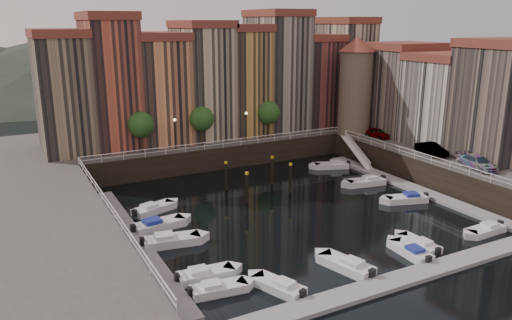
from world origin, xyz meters
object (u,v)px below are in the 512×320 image
mooring_pilings (259,178)px  boat_left_0 (218,289)px  boat_left_2 (170,241)px  car_c (478,163)px  corner_tower (355,85)px  car_b (431,150)px  boat_left_1 (204,275)px  gangway (356,150)px  car_a (377,134)px

mooring_pilings → boat_left_0: size_ratio=1.49×
boat_left_2 → car_c: 34.62m
corner_tower → boat_left_0: (-33.06, -26.63, -9.86)m
boat_left_0 → car_b: bearing=27.1°
car_c → boat_left_2: bearing=-178.6°
boat_left_1 → boat_left_2: (-0.37, 6.95, 0.05)m
boat_left_0 → boat_left_2: boat_left_2 is taller
gangway → corner_tower: bearing=57.2°
boat_left_1 → boat_left_0: bearing=-84.5°
mooring_pilings → boat_left_2: (-13.41, -8.69, -1.25)m
boat_left_1 → car_b: size_ratio=1.02×
gangway → boat_left_0: 37.44m
boat_left_0 → boat_left_1: boat_left_1 is taller
boat_left_2 → corner_tower: bearing=36.9°
boat_left_0 → car_c: (33.85, 5.86, 3.40)m
corner_tower → car_c: bearing=-87.8°
mooring_pilings → boat_left_1: 20.40m
mooring_pilings → boat_left_1: mooring_pilings is taller
mooring_pilings → boat_left_1: bearing=-129.8°
gangway → car_a: bearing=10.8°
car_b → car_c: bearing=-83.2°
car_a → car_b: (-0.55, -10.46, 0.07)m
car_c → gangway: bearing=109.9°
boat_left_1 → car_b: car_b is taller
corner_tower → car_b: size_ratio=3.06×
car_b → boat_left_1: bearing=-156.9°
boat_left_1 → mooring_pilings: bearing=54.2°
mooring_pilings → car_c: bearing=-30.1°
car_c → boat_left_0: bearing=-163.1°
boat_left_0 → car_c: bearing=16.6°
car_b → gangway: bearing=117.1°
corner_tower → boat_left_0: size_ratio=3.14×
car_b → car_c: (0.05, -6.62, -0.01)m
mooring_pilings → boat_left_0: (-12.97, -17.98, -1.32)m
boat_left_2 → car_b: car_b is taller
car_c → mooring_pilings: bearing=157.0°
boat_left_1 → gangway: bearing=37.2°
corner_tower → gangway: (-2.90, -4.50, -8.28)m
mooring_pilings → boat_left_2: bearing=-147.0°
gangway → car_c: 16.78m
corner_tower → boat_left_2: size_ratio=2.61×
boat_left_1 → car_a: size_ratio=1.17×
car_a → boat_left_0: bearing=-150.2°
car_b → car_c: 6.62m
car_c → boat_left_1: bearing=-167.0°
mooring_pilings → boat_left_2: mooring_pilings is taller
gangway → mooring_pilings: gangway is taller
corner_tower → boat_left_1: bearing=-143.7°
gangway → mooring_pilings: bearing=-166.4°
boat_left_2 → car_c: car_c is taller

